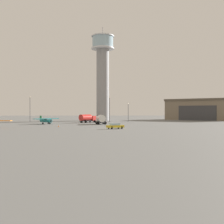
{
  "coord_description": "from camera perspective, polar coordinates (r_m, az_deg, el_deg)",
  "views": [
    {
      "loc": [
        -2.6,
        -69.3,
        4.28
      ],
      "look_at": [
        2.32,
        31.28,
        3.93
      ],
      "focal_mm": 45.75,
      "sensor_mm": 36.0,
      "label": 1
    }
  ],
  "objects": [
    {
      "name": "light_post_north",
      "position": [
        112.99,
        -0.49,
        0.98
      ],
      "size": [
        0.44,
        0.44,
        9.92
      ],
      "color": "#38383D",
      "rests_on": "ground_plane"
    },
    {
      "name": "truck_fuel_tanker_white",
      "position": [
        92.03,
        -2.23,
        -1.42
      ],
      "size": [
        3.74,
        6.25,
        3.04
      ],
      "rotation": [
        0.0,
        0.0,
        1.7
      ],
      "color": "#38383D",
      "rests_on": "ground_plane"
    },
    {
      "name": "control_tower",
      "position": [
        129.67,
        -1.87,
        8.39
      ],
      "size": [
        10.21,
        10.21,
        42.12
      ],
      "color": "gray",
      "rests_on": "ground_plane"
    },
    {
      "name": "hangar",
      "position": [
        142.88,
        17.59,
        0.49
      ],
      "size": [
        36.01,
        32.86,
        9.99
      ],
      "rotation": [
        0.0,
        0.0,
        -2.2
      ],
      "color": "#7A6B56",
      "rests_on": "ground_plane"
    },
    {
      "name": "truck_fuel_tanker_red",
      "position": [
        105.13,
        -4.97,
        -1.22
      ],
      "size": [
        6.46,
        6.97,
        3.04
      ],
      "rotation": [
        0.0,
        0.0,
        0.86
      ],
      "color": "#38383D",
      "rests_on": "ground_plane"
    },
    {
      "name": "light_post_west",
      "position": [
        120.46,
        -16.07,
        1.0
      ],
      "size": [
        0.44,
        0.44,
        10.23
      ],
      "color": "#38383D",
      "rests_on": "ground_plane"
    },
    {
      "name": "light_post_east",
      "position": [
        115.26,
        3.27,
        0.34
      ],
      "size": [
        0.44,
        0.44,
        7.53
      ],
      "color": "#38383D",
      "rests_on": "ground_plane"
    },
    {
      "name": "ground_plane",
      "position": [
        69.48,
        -0.65,
        -3.33
      ],
      "size": [
        400.0,
        400.0,
        0.0
      ],
      "primitive_type": "plane",
      "color": "#60605E"
    },
    {
      "name": "traffic_cone_near_left",
      "position": [
        77.45,
        -10.65,
        -2.73
      ],
      "size": [
        0.36,
        0.36,
        0.67
      ],
      "color": "black",
      "rests_on": "ground_plane"
    },
    {
      "name": "airplane_teal",
      "position": [
        96.1,
        -13.1,
        -1.6
      ],
      "size": [
        7.57,
        7.35,
        2.73
      ],
      "rotation": [
        0.0,
        0.0,
        5.48
      ],
      "color": "teal",
      "rests_on": "ground_plane"
    },
    {
      "name": "car_yellow",
      "position": [
        68.55,
        0.6,
        -2.76
      ],
      "size": [
        4.45,
        3.33,
        1.37
      ],
      "rotation": [
        0.0,
        0.0,
        0.42
      ],
      "color": "gold",
      "rests_on": "ground_plane"
    }
  ]
}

